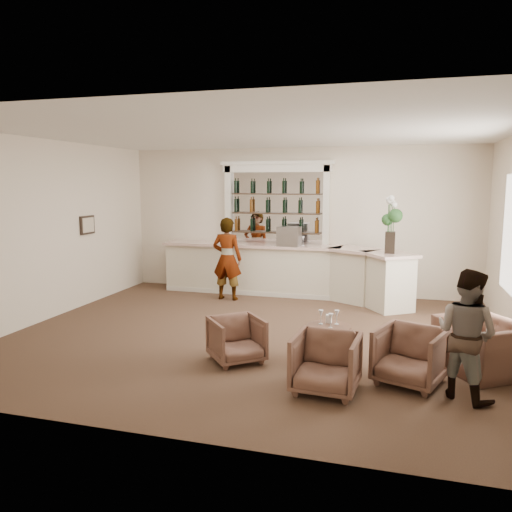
{
  "coord_description": "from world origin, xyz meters",
  "views": [
    {
      "loc": [
        2.19,
        -7.71,
        2.5
      ],
      "look_at": [
        -0.26,
        0.9,
        1.19
      ],
      "focal_mm": 35.0,
      "sensor_mm": 36.0,
      "label": 1
    }
  ],
  "objects_px": {
    "bar_counter": "(286,271)",
    "armchair_center": "(326,363)",
    "cocktail_table": "(328,342)",
    "armchair_right": "(410,356)",
    "guest": "(466,334)",
    "sommelier": "(227,259)",
    "espresso_machine": "(289,236)",
    "flower_vase": "(391,221)",
    "armchair_left": "(237,340)",
    "armchair_far": "(484,346)"
  },
  "relations": [
    {
      "from": "flower_vase",
      "to": "armchair_left",
      "type": "bearing_deg",
      "value": -118.89
    },
    {
      "from": "armchair_left",
      "to": "espresso_machine",
      "type": "height_order",
      "value": "espresso_machine"
    },
    {
      "from": "sommelier",
      "to": "armchair_left",
      "type": "relative_size",
      "value": 2.53
    },
    {
      "from": "armchair_center",
      "to": "espresso_machine",
      "type": "bearing_deg",
      "value": 111.45
    },
    {
      "from": "armchair_far",
      "to": "flower_vase",
      "type": "xyz_separation_m",
      "value": [
        -1.3,
        3.05,
        1.43
      ]
    },
    {
      "from": "cocktail_table",
      "to": "flower_vase",
      "type": "relative_size",
      "value": 0.57
    },
    {
      "from": "guest",
      "to": "armchair_right",
      "type": "distance_m",
      "value": 0.77
    },
    {
      "from": "armchair_left",
      "to": "armchair_far",
      "type": "distance_m",
      "value": 3.34
    },
    {
      "from": "armchair_left",
      "to": "armchair_center",
      "type": "height_order",
      "value": "armchair_center"
    },
    {
      "from": "espresso_machine",
      "to": "armchair_right",
      "type": "bearing_deg",
      "value": -57.86
    },
    {
      "from": "guest",
      "to": "espresso_machine",
      "type": "bearing_deg",
      "value": -18.74
    },
    {
      "from": "bar_counter",
      "to": "sommelier",
      "type": "xyz_separation_m",
      "value": [
        -1.15,
        -0.67,
        0.32
      ]
    },
    {
      "from": "armchair_right",
      "to": "espresso_machine",
      "type": "relative_size",
      "value": 1.65
    },
    {
      "from": "armchair_right",
      "to": "armchair_left",
      "type": "bearing_deg",
      "value": -163.52
    },
    {
      "from": "armchair_far",
      "to": "armchair_left",
      "type": "bearing_deg",
      "value": -114.12
    },
    {
      "from": "armchair_center",
      "to": "flower_vase",
      "type": "bearing_deg",
      "value": 85.82
    },
    {
      "from": "cocktail_table",
      "to": "armchair_right",
      "type": "distance_m",
      "value": 1.25
    },
    {
      "from": "armchair_center",
      "to": "flower_vase",
      "type": "xyz_separation_m",
      "value": [
        0.64,
        4.28,
        1.41
      ]
    },
    {
      "from": "bar_counter",
      "to": "armchair_right",
      "type": "distance_m",
      "value": 5.11
    },
    {
      "from": "bar_counter",
      "to": "armchair_left",
      "type": "bearing_deg",
      "value": -86.87
    },
    {
      "from": "armchair_center",
      "to": "cocktail_table",
      "type": "bearing_deg",
      "value": 100.35
    },
    {
      "from": "armchair_left",
      "to": "flower_vase",
      "type": "distance_m",
      "value": 4.36
    },
    {
      "from": "armchair_left",
      "to": "flower_vase",
      "type": "height_order",
      "value": "flower_vase"
    },
    {
      "from": "armchair_center",
      "to": "armchair_far",
      "type": "height_order",
      "value": "armchair_center"
    },
    {
      "from": "armchair_center",
      "to": "bar_counter",
      "type": "bearing_deg",
      "value": 112.06
    },
    {
      "from": "cocktail_table",
      "to": "armchair_right",
      "type": "bearing_deg",
      "value": -28.71
    },
    {
      "from": "sommelier",
      "to": "cocktail_table",
      "type": "bearing_deg",
      "value": 131.22
    },
    {
      "from": "armchair_right",
      "to": "flower_vase",
      "type": "bearing_deg",
      "value": 115.51
    },
    {
      "from": "armchair_left",
      "to": "armchair_far",
      "type": "xyz_separation_m",
      "value": [
        3.29,
        0.55,
        0.02
      ]
    },
    {
      "from": "sommelier",
      "to": "armchair_far",
      "type": "xyz_separation_m",
      "value": [
        4.68,
        -3.04,
        -0.55
      ]
    },
    {
      "from": "bar_counter",
      "to": "cocktail_table",
      "type": "distance_m",
      "value": 4.11
    },
    {
      "from": "armchair_left",
      "to": "armchair_center",
      "type": "xyz_separation_m",
      "value": [
        1.35,
        -0.68,
        0.04
      ]
    },
    {
      "from": "cocktail_table",
      "to": "armchair_left",
      "type": "bearing_deg",
      "value": -160.25
    },
    {
      "from": "flower_vase",
      "to": "espresso_machine",
      "type": "bearing_deg",
      "value": 164.4
    },
    {
      "from": "bar_counter",
      "to": "flower_vase",
      "type": "xyz_separation_m",
      "value": [
        2.22,
        -0.66,
        1.2
      ]
    },
    {
      "from": "cocktail_table",
      "to": "flower_vase",
      "type": "bearing_deg",
      "value": 76.57
    },
    {
      "from": "espresso_machine",
      "to": "armchair_left",
      "type": "bearing_deg",
      "value": -85.43
    },
    {
      "from": "armchair_left",
      "to": "armchair_center",
      "type": "relative_size",
      "value": 0.9
    },
    {
      "from": "armchair_center",
      "to": "espresso_machine",
      "type": "xyz_separation_m",
      "value": [
        -1.51,
        4.88,
        0.99
      ]
    },
    {
      "from": "bar_counter",
      "to": "guest",
      "type": "relative_size",
      "value": 3.72
    },
    {
      "from": "bar_counter",
      "to": "guest",
      "type": "bearing_deg",
      "value": -55.81
    },
    {
      "from": "armchair_left",
      "to": "armchair_right",
      "type": "distance_m",
      "value": 2.34
    },
    {
      "from": "cocktail_table",
      "to": "guest",
      "type": "bearing_deg",
      "value": -26.37
    },
    {
      "from": "espresso_machine",
      "to": "flower_vase",
      "type": "relative_size",
      "value": 0.43
    },
    {
      "from": "bar_counter",
      "to": "armchair_center",
      "type": "bearing_deg",
      "value": -72.2
    },
    {
      "from": "bar_counter",
      "to": "espresso_machine",
      "type": "xyz_separation_m",
      "value": [
        0.08,
        -0.06,
        0.78
      ]
    },
    {
      "from": "cocktail_table",
      "to": "guest",
      "type": "distance_m",
      "value": 1.97
    },
    {
      "from": "guest",
      "to": "armchair_right",
      "type": "height_order",
      "value": "guest"
    },
    {
      "from": "armchair_left",
      "to": "armchair_far",
      "type": "relative_size",
      "value": 0.66
    },
    {
      "from": "armchair_left",
      "to": "armchair_center",
      "type": "bearing_deg",
      "value": -66.61
    }
  ]
}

